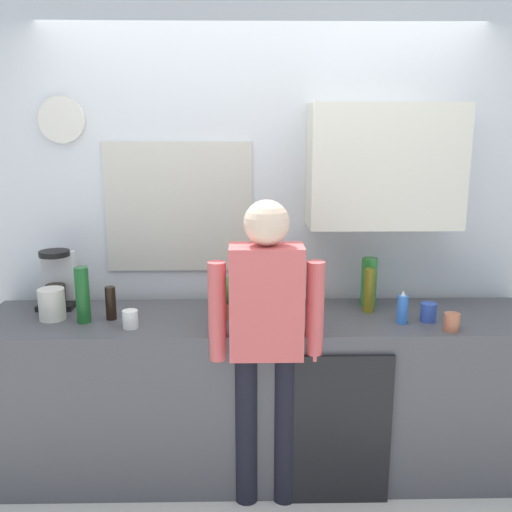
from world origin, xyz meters
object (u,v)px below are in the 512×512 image
Objects in this scene: bottle_dark_sauce at (111,303)px; cup_white_mug at (130,319)px; coffee_maker at (58,281)px; bottle_olive_oil at (369,290)px; potted_plant at (232,294)px; bottle_clear_soda at (369,282)px; bottle_green_wine at (83,295)px; cup_terracotta_mug at (452,322)px; dish_soap at (402,309)px; cup_blue_mug at (428,312)px; person_at_sink at (266,331)px; mixing_bowl at (252,297)px; storage_canister at (52,304)px.

bottle_dark_sauce reaches higher than cup_white_mug.
coffee_maker is 1.83× the size of bottle_dark_sauce.
bottle_olive_oil is 1.09× the size of potted_plant.
bottle_clear_soda is at bearing 15.36° from cup_white_mug.
bottle_green_wine is 1.92m from cup_terracotta_mug.
bottle_olive_oil is 0.24m from dish_soap.
potted_plant is at bearing 175.67° from cup_blue_mug.
dish_soap is at bearing -10.09° from coffee_maker.
coffee_maker is 0.37m from bottle_green_wine.
person_at_sink is at bearing -147.81° from bottle_olive_oil.
bottle_dark_sauce is at bearing -171.35° from bottle_clear_soda.
bottle_green_wine reaches higher than bottle_olive_oil.
coffee_maker reaches higher than potted_plant.
mixing_bowl is 1.11m from storage_canister.
mixing_bowl is at bearing 154.86° from cup_terracotta_mug.
bottle_green_wine is at bearing -161.86° from bottle_dark_sauce.
potted_plant is (0.65, 0.01, 0.04)m from bottle_dark_sauce.
potted_plant is (1.01, -0.24, -0.01)m from coffee_maker.
bottle_dark_sauce is 1.06× the size of storage_canister.
bottle_clear_soda is 1.56× the size of dish_soap.
bottle_clear_soda is 0.17× the size of person_at_sink.
bottle_green_wine reaches higher than cup_white_mug.
bottle_olive_oil is 0.48m from cup_terracotta_mug.
mixing_bowl is (-0.67, 0.05, -0.10)m from bottle_clear_soda.
bottle_green_wine is at bearing 159.96° from cup_white_mug.
person_at_sink is at bearing -83.42° from mixing_bowl.
cup_terracotta_mug is at bearing -6.76° from bottle_dark_sauce.
bottle_clear_soda is 2.95× the size of cup_white_mug.
bottle_clear_soda is at bearing 79.12° from bottle_olive_oil.
bottle_green_wine is at bearing 175.02° from cup_terracotta_mug.
cup_terracotta_mug is 0.16m from cup_blue_mug.
cup_terracotta_mug is 1.64m from cup_white_mug.
cup_terracotta_mug is 0.06× the size of person_at_sink.
bottle_olive_oil is 1.47× the size of storage_canister.
cup_blue_mug is 0.56× the size of dish_soap.
bottle_clear_soda is 1.77m from storage_canister.
bottle_olive_oil is 1.55m from bottle_green_wine.
coffee_maker reaches higher than mixing_bowl.
cup_blue_mug is (1.70, -0.07, -0.04)m from bottle_dark_sauce.
cup_blue_mug is 0.90m from person_at_sink.
bottle_clear_soda reaches higher than mixing_bowl.
storage_canister is (-0.32, 0.00, -0.01)m from bottle_dark_sauce.
potted_plant is at bearing -113.95° from mixing_bowl.
person_at_sink reaches higher than bottle_olive_oil.
cup_blue_mug is at bearing 117.34° from cup_terracotta_mug.
storage_canister is at bearing -179.42° from potted_plant.
potted_plant is (0.79, 0.06, -0.02)m from bottle_green_wine.
bottle_clear_soda is at bearing 7.02° from storage_canister.
cup_blue_mug reaches higher than cup_white_mug.
bottle_clear_soda is 1.27× the size of mixing_bowl.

